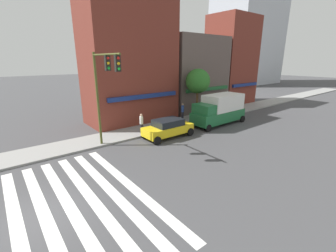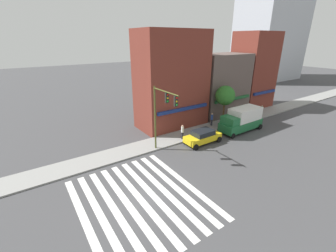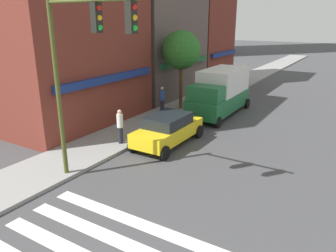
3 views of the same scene
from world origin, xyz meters
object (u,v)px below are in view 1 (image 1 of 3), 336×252
Objects in this scene: traffic_signal at (104,83)px; pedestrian_white_shirt at (141,123)px; pedestrian_blue_shirt at (183,111)px; box_truck_green at (219,109)px; pedestrian_green_top at (243,103)px; street_tree at (198,81)px; sedan_yellow at (168,128)px.

pedestrian_white_shirt is at bearing 23.32° from traffic_signal.
traffic_signal is 3.93× the size of pedestrian_blue_shirt.
box_truck_green is 3.52× the size of pedestrian_white_shirt.
pedestrian_blue_shirt is at bearing 16.77° from traffic_signal.
box_truck_green is 3.52× the size of pedestrian_green_top.
pedestrian_green_top is 8.02m from street_tree.
pedestrian_green_top is (9.00, -1.46, 0.00)m from pedestrian_blue_shirt.
traffic_signal is 1.29× the size of street_tree.
pedestrian_white_shirt is at bearing 126.44° from sedan_yellow.
pedestrian_white_shirt is 6.19m from pedestrian_blue_shirt.
street_tree reaches higher than pedestrian_blue_shirt.
traffic_signal is at bearing 136.52° from pedestrian_green_top.
box_truck_green is 3.85m from street_tree.
box_truck_green is at bearing -40.84° from pedestrian_blue_shirt.
pedestrian_blue_shirt is (6.04, 1.32, 0.00)m from pedestrian_white_shirt.
sedan_yellow is at bearing -127.86° from pedestrian_blue_shirt.
pedestrian_blue_shirt is 0.33× the size of street_tree.
sedan_yellow is (5.28, -0.30, -4.12)m from traffic_signal.
street_tree reaches higher than pedestrian_white_shirt.
pedestrian_white_shirt is 8.39m from street_tree.
box_truck_green reaches higher than pedestrian_white_shirt.
sedan_yellow is 2.44m from pedestrian_white_shirt.
pedestrian_white_shirt is (3.84, 1.66, -3.89)m from traffic_signal.
street_tree is (11.58, 2.50, -0.76)m from traffic_signal.
pedestrian_white_shirt and pedestrian_green_top have the same top height.
street_tree is (6.30, 2.80, 3.36)m from sedan_yellow.
pedestrian_white_shirt is at bearing 131.40° from pedestrian_green_top.
sedan_yellow is at bearing -156.03° from street_tree.
pedestrian_blue_shirt is 3.59m from street_tree.
street_tree is at bearing 12.18° from traffic_signal.
pedestrian_green_top is (6.92, 1.82, -0.51)m from box_truck_green.
pedestrian_blue_shirt is (4.61, 3.28, 0.23)m from sedan_yellow.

